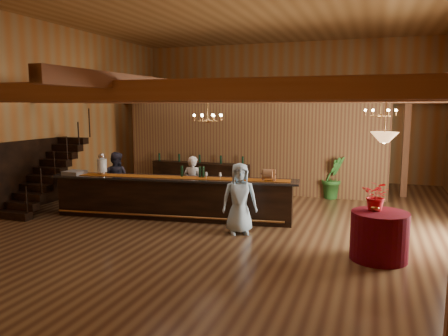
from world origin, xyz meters
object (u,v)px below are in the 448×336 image
(floor_plant, at_px, (334,178))
(raffle_drum, at_px, (269,174))
(beverage_dispenser, at_px, (102,164))
(round_table, at_px, (379,236))
(tasting_bar, at_px, (173,198))
(pendant_lamp, at_px, (384,137))
(guest, at_px, (240,198))
(chandelier_left, at_px, (208,117))
(staff_second, at_px, (116,179))
(backbar_shelf, at_px, (200,177))
(chandelier_right, at_px, (380,112))
(bartender, at_px, (193,184))

(floor_plant, bearing_deg, raffle_drum, -109.47)
(beverage_dispenser, relative_size, round_table, 0.55)
(tasting_bar, distance_m, pendant_lamp, 5.72)
(guest, bearing_deg, chandelier_left, 113.44)
(beverage_dispenser, bearing_deg, staff_second, 99.50)
(raffle_drum, distance_m, backbar_shelf, 4.86)
(backbar_shelf, distance_m, staff_second, 3.42)
(raffle_drum, relative_size, floor_plant, 0.25)
(beverage_dispenser, bearing_deg, chandelier_right, 16.85)
(beverage_dispenser, distance_m, raffle_drum, 4.58)
(guest, bearing_deg, round_table, -37.41)
(staff_second, bearing_deg, floor_plant, -154.04)
(chandelier_right, distance_m, pendant_lamp, 3.53)
(pendant_lamp, height_order, staff_second, pendant_lamp)
(staff_second, height_order, guest, guest)
(chandelier_right, relative_size, bartender, 0.50)
(pendant_lamp, height_order, floor_plant, pendant_lamp)
(pendant_lamp, bearing_deg, floor_plant, 103.95)
(beverage_dispenser, relative_size, floor_plant, 0.44)
(chandelier_right, bearing_deg, backbar_shelf, 162.83)
(guest, distance_m, floor_plant, 4.99)
(tasting_bar, distance_m, staff_second, 2.28)
(backbar_shelf, bearing_deg, tasting_bar, -73.70)
(chandelier_left, bearing_deg, pendant_lamp, -24.93)
(chandelier_right, bearing_deg, bartender, -167.40)
(backbar_shelf, relative_size, chandelier_right, 4.45)
(chandelier_left, relative_size, floor_plant, 0.58)
(chandelier_left, bearing_deg, bartender, 147.74)
(pendant_lamp, xyz_separation_m, guest, (-3.10, 0.81, -1.57))
(bartender, bearing_deg, tasting_bar, 78.50)
(pendant_lamp, bearing_deg, round_table, 0.00)
(pendant_lamp, bearing_deg, beverage_dispenser, 169.47)
(chandelier_right, distance_m, bartender, 5.41)
(raffle_drum, bearing_deg, guest, -113.37)
(guest, bearing_deg, staff_second, 138.93)
(chandelier_right, bearing_deg, raffle_drum, -147.41)
(chandelier_right, distance_m, floor_plant, 3.19)
(beverage_dispenser, height_order, staff_second, beverage_dispenser)
(chandelier_right, xyz_separation_m, floor_plant, (-1.30, 1.99, -2.12))
(round_table, relative_size, pendant_lamp, 1.22)
(beverage_dispenser, xyz_separation_m, backbar_shelf, (1.26, 3.99, -0.89))
(tasting_bar, bearing_deg, chandelier_right, 13.14)
(pendant_lamp, distance_m, bartender, 5.75)
(tasting_bar, relative_size, guest, 3.99)
(backbar_shelf, xyz_separation_m, round_table, (5.95, -5.33, -0.03))
(beverage_dispenser, xyz_separation_m, chandelier_right, (7.15, 2.16, 1.42))
(bartender, bearing_deg, guest, 142.76)
(beverage_dispenser, height_order, bartender, beverage_dispenser)
(staff_second, bearing_deg, tasting_bar, 160.13)
(staff_second, bearing_deg, bartender, -178.35)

